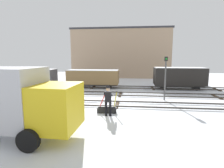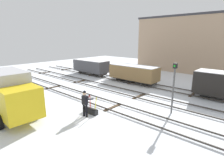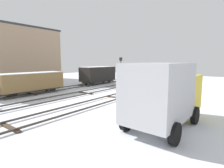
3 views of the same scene
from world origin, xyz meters
The scene contains 12 objects.
ground_plane centered at (0.00, 0.00, 0.00)m, with size 60.00×60.00×0.00m, color silver.
track_main_line centered at (0.00, 0.00, 0.11)m, with size 44.00×1.94×0.18m.
track_siding_near centered at (0.00, 3.70, 0.11)m, with size 44.00×1.94×0.18m.
track_siding_far centered at (0.00, 7.65, 0.11)m, with size 44.00×1.94×0.18m.
switch_lever_frame centered at (-0.50, -1.90, 0.25)m, with size 1.31×0.43×1.45m.
rail_worker centered at (-0.34, -2.48, 1.07)m, with size 0.56×0.73×1.88m.
delivery_truck centered at (-4.04, -5.86, 1.71)m, with size 5.42×2.63×3.13m.
signal_post centered at (3.84, 2.04, 2.24)m, with size 0.24×0.32×3.64m.
apartment_building centered at (-0.97, 20.46, 4.36)m, with size 17.66×5.69×8.71m.
freight_car_near_switch centered at (-11.17, 7.65, 1.26)m, with size 5.69×2.18×2.16m.
freight_car_far_end centered at (-3.47, 7.65, 1.25)m, with size 6.04×2.10×2.13m.
perched_bird_roof_right centered at (-5.03, 21.79, 8.76)m, with size 0.28×0.23×0.13m.
Camera 2 is at (8.68, -9.81, 5.28)m, focal length 28.67 mm.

